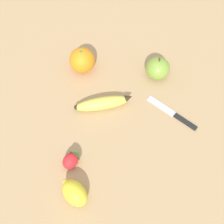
# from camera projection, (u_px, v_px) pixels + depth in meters

# --- Properties ---
(ground_plane) EXTENTS (3.00, 3.00, 0.00)m
(ground_plane) POSITION_uv_depth(u_px,v_px,m) (101.00, 104.00, 0.86)
(ground_plane) COLOR tan
(banana) EXTENTS (0.19, 0.09, 0.04)m
(banana) POSITION_uv_depth(u_px,v_px,m) (104.00, 103.00, 0.84)
(banana) COLOR #DBCC4C
(banana) RESTS_ON ground_plane
(orange) EXTENTS (0.09, 0.09, 0.09)m
(orange) POSITION_uv_depth(u_px,v_px,m) (82.00, 60.00, 0.90)
(orange) COLOR orange
(orange) RESTS_ON ground_plane
(strawberry) EXTENTS (0.07, 0.06, 0.04)m
(strawberry) POSITION_uv_depth(u_px,v_px,m) (71.00, 159.00, 0.74)
(strawberry) COLOR red
(strawberry) RESTS_ON ground_plane
(apple) EXTENTS (0.08, 0.08, 0.09)m
(apple) POSITION_uv_depth(u_px,v_px,m) (158.00, 68.00, 0.89)
(apple) COLOR olive
(apple) RESTS_ON ground_plane
(lemon) EXTENTS (0.07, 0.09, 0.06)m
(lemon) POSITION_uv_depth(u_px,v_px,m) (75.00, 193.00, 0.69)
(lemon) COLOR yellow
(lemon) RESTS_ON ground_plane
(paring_knife) EXTENTS (0.08, 0.18, 0.01)m
(paring_knife) POSITION_uv_depth(u_px,v_px,m) (173.00, 114.00, 0.84)
(paring_knife) COLOR silver
(paring_knife) RESTS_ON ground_plane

